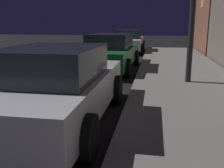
# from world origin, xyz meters

# --- Properties ---
(car_silver) EXTENTS (1.97, 4.20, 1.43)m
(car_silver) POSITION_xyz_m (2.85, 3.62, 0.70)
(car_silver) COLOR #B7B7BF
(car_silver) RESTS_ON ground
(car_green) EXTENTS (2.05, 4.57, 1.43)m
(car_green) POSITION_xyz_m (2.85, 9.31, 0.71)
(car_green) COLOR #19592D
(car_green) RESTS_ON ground
(car_white) EXTENTS (2.05, 4.50, 1.43)m
(car_white) POSITION_xyz_m (2.85, 16.05, 0.71)
(car_white) COLOR silver
(car_white) RESTS_ON ground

